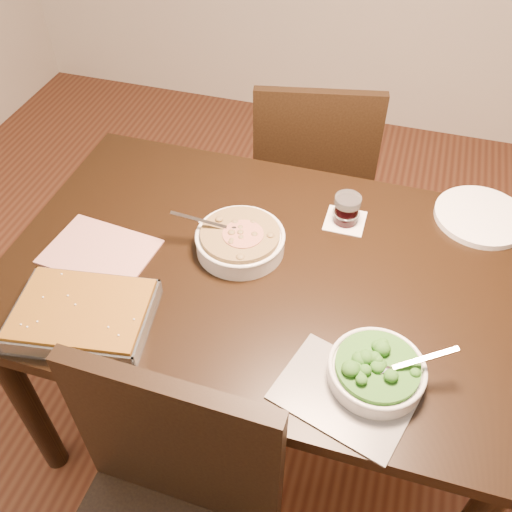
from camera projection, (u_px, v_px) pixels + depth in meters
ground at (265, 411)px, 2.04m from camera, size 4.00×4.00×0.00m
table at (268, 291)px, 1.57m from camera, size 1.40×0.90×0.75m
magazine_a at (100, 251)px, 1.54m from camera, size 0.30×0.24×0.01m
magazine_b at (344, 395)px, 1.23m from camera, size 0.33×0.28×0.01m
coaster at (345, 221)px, 1.63m from camera, size 0.11×0.11×0.00m
stew_bowl at (240, 240)px, 1.53m from camera, size 0.27×0.24×0.09m
broccoli_bowl at (377, 371)px, 1.24m from camera, size 0.23×0.22×0.08m
baking_dish at (83, 315)px, 1.35m from camera, size 0.35×0.28×0.06m
wine_tumbler at (347, 209)px, 1.60m from camera, size 0.07×0.07×0.08m
dinner_plate at (481, 217)px, 1.63m from camera, size 0.26×0.26×0.02m
chair_far at (313, 172)px, 2.18m from camera, size 0.51×0.51×0.92m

